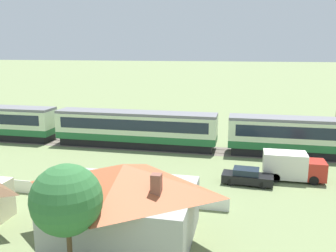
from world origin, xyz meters
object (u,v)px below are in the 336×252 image
(parked_car_black, at_px, (247,177))
(yard_tree_1, at_px, (67,200))
(passenger_train, at_px, (225,132))
(cottage_terracotta_roof, at_px, (125,200))
(delivery_truck_red, at_px, (292,166))

(parked_car_black, relative_size, yard_tree_1, 0.73)
(passenger_train, xyz_separation_m, yard_tree_1, (-6.35, -24.39, 1.85))
(passenger_train, distance_m, cottage_terracotta_roof, 20.62)
(yard_tree_1, bearing_deg, cottage_terracotta_roof, 71.99)
(cottage_terracotta_roof, height_order, yard_tree_1, yard_tree_1)
(cottage_terracotta_roof, height_order, delivery_truck_red, cottage_terracotta_roof)
(delivery_truck_red, xyz_separation_m, yard_tree_1, (-12.63, -16.85, 2.95))
(passenger_train, height_order, parked_car_black, passenger_train)
(cottage_terracotta_roof, xyz_separation_m, parked_car_black, (7.38, 10.56, -1.79))
(cottage_terracotta_roof, relative_size, yard_tree_1, 1.50)
(cottage_terracotta_roof, distance_m, parked_car_black, 13.01)
(parked_car_black, xyz_separation_m, yard_tree_1, (-8.80, -14.93, 3.54))
(cottage_terracotta_roof, bearing_deg, yard_tree_1, -108.01)
(passenger_train, bearing_deg, cottage_terracotta_roof, -103.84)
(yard_tree_1, bearing_deg, parked_car_black, 59.48)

